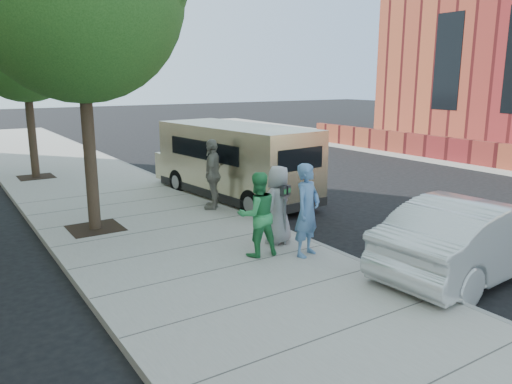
% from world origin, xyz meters
% --- Properties ---
extents(ground, '(120.00, 120.00, 0.00)m').
position_xyz_m(ground, '(0.00, 0.00, 0.00)').
color(ground, black).
rests_on(ground, ground).
extents(sidewalk, '(5.00, 60.00, 0.15)m').
position_xyz_m(sidewalk, '(-1.00, 0.00, 0.07)').
color(sidewalk, gray).
rests_on(sidewalk, ground).
extents(curb_face, '(0.12, 60.00, 0.16)m').
position_xyz_m(curb_face, '(1.44, 0.00, 0.07)').
color(curb_face, gray).
rests_on(curb_face, ground).
extents(church_wall, '(0.30, 22.00, 1.00)m').
position_xyz_m(church_wall, '(13.50, 2.00, 0.65)').
color(church_wall, maroon).
rests_on(church_wall, far_sidewalk).
extents(tree_far, '(3.92, 3.80, 6.49)m').
position_xyz_m(tree_far, '(-2.25, 10.00, 4.88)').
color(tree_far, black).
rests_on(tree_far, sidewalk).
extents(parking_meter, '(0.28, 0.17, 1.29)m').
position_xyz_m(parking_meter, '(0.76, -1.04, 1.08)').
color(parking_meter, gray).
rests_on(parking_meter, sidewalk).
extents(van, '(2.64, 6.31, 2.28)m').
position_xyz_m(van, '(2.29, 3.68, 1.21)').
color(van, beige).
rests_on(van, ground).
extents(sedan, '(4.69, 1.95, 1.51)m').
position_xyz_m(sedan, '(2.98, -4.03, 0.75)').
color(sedan, silver).
rests_on(sedan, ground).
extents(person_officer, '(0.80, 0.66, 1.87)m').
position_xyz_m(person_officer, '(0.76, -1.78, 1.08)').
color(person_officer, '#527CAE').
rests_on(person_officer, sidewalk).
extents(person_green_shirt, '(0.91, 0.76, 1.70)m').
position_xyz_m(person_green_shirt, '(-0.08, -1.26, 1.00)').
color(person_green_shirt, '#319651').
rests_on(person_green_shirt, sidewalk).
extents(person_gray_shirt, '(0.98, 0.85, 1.69)m').
position_xyz_m(person_gray_shirt, '(0.74, -0.83, 0.99)').
color(person_gray_shirt, '#98989A').
rests_on(person_gray_shirt, sidewalk).
extents(person_striped_polo, '(1.05, 1.17, 1.91)m').
position_xyz_m(person_striped_polo, '(0.96, 2.55, 1.10)').
color(person_striped_polo, gray).
rests_on(person_striped_polo, sidewalk).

